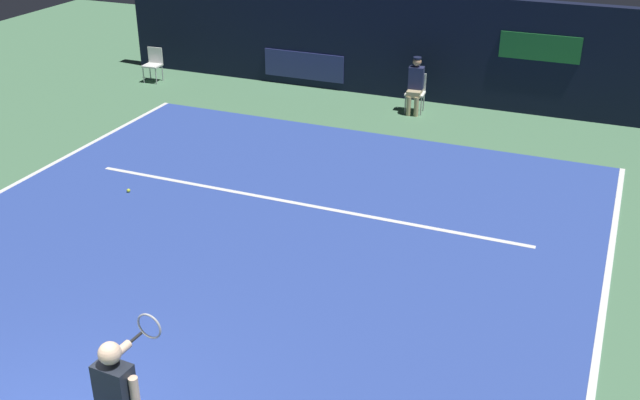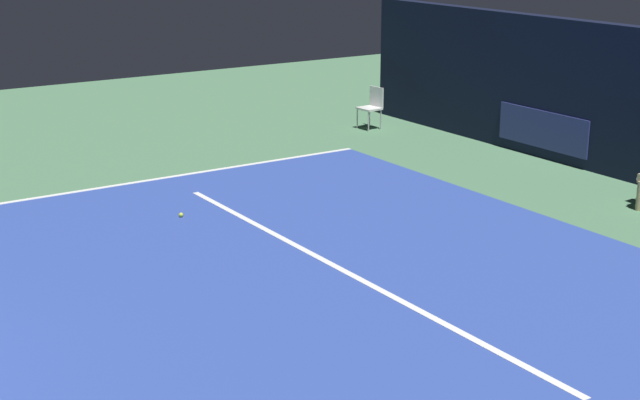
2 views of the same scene
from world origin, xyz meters
name	(u,v)px [view 2 (image 2 of 2)]	position (x,y,z in m)	size (l,w,h in m)	color
ground_plane	(191,304)	(0.00, 4.95, 0.00)	(31.37, 31.37, 0.00)	#4C7A56
court_surface	(191,303)	(0.00, 4.95, 0.01)	(10.60, 11.91, 0.01)	#2D479E
line_sideline_right	(48,196)	(-5.25, 4.95, 0.01)	(0.10, 11.91, 0.01)	white
line_service	(338,268)	(0.00, 7.04, 0.01)	(8.27, 0.10, 0.01)	white
courtside_chair_near	(372,105)	(-6.57, 12.40, 0.50)	(0.47, 0.44, 0.88)	white
tennis_ball	(181,215)	(-3.07, 6.28, 0.05)	(0.07, 0.07, 0.07)	#CCE033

